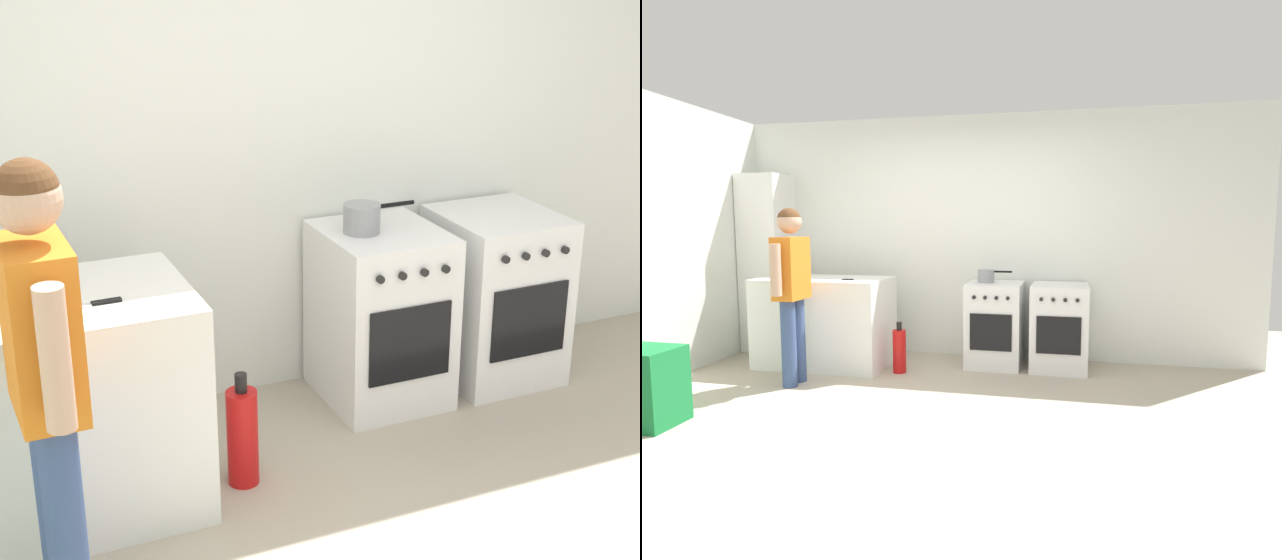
% 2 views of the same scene
% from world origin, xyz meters
% --- Properties ---
extents(back_wall, '(6.00, 0.10, 2.60)m').
position_xyz_m(back_wall, '(0.00, 1.95, 1.30)').
color(back_wall, silver).
rests_on(back_wall, ground).
extents(counter_unit, '(1.30, 0.70, 0.90)m').
position_xyz_m(counter_unit, '(-1.35, 1.20, 0.45)').
color(counter_unit, white).
rests_on(counter_unit, ground).
extents(oven_left, '(0.55, 0.62, 0.85)m').
position_xyz_m(oven_left, '(0.35, 1.58, 0.43)').
color(oven_left, white).
rests_on(oven_left, ground).
extents(oven_right, '(0.55, 0.62, 0.85)m').
position_xyz_m(oven_right, '(1.00, 1.58, 0.43)').
color(oven_right, white).
rests_on(oven_right, ground).
extents(pot, '(0.35, 0.17, 0.13)m').
position_xyz_m(pot, '(0.25, 1.59, 0.92)').
color(pot, gray).
rests_on(pot, oven_left).
extents(knife_chef, '(0.31, 0.04, 0.01)m').
position_xyz_m(knife_chef, '(-1.12, 1.07, 0.90)').
color(knife_chef, silver).
rests_on(knife_chef, counter_unit).
extents(person, '(0.21, 0.57, 1.58)m').
position_xyz_m(person, '(-1.33, 0.56, 0.94)').
color(person, '#384C7A').
rests_on(person, ground).
extents(fire_extinguisher, '(0.13, 0.13, 0.50)m').
position_xyz_m(fire_extinguisher, '(-0.52, 1.10, 0.22)').
color(fire_extinguisher, red).
rests_on(fire_extinguisher, ground).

